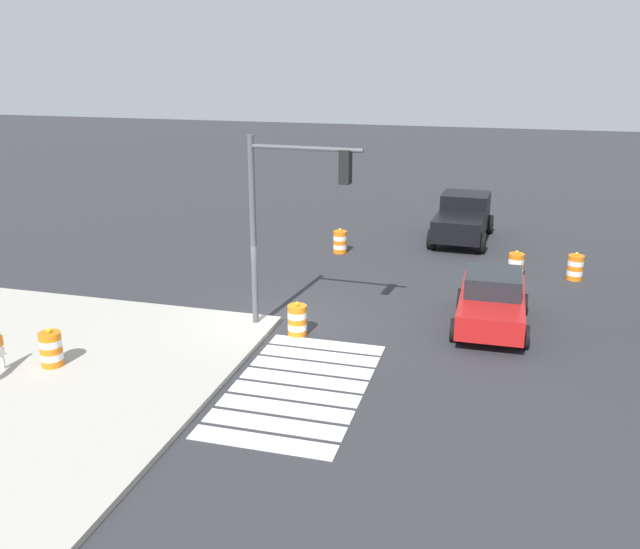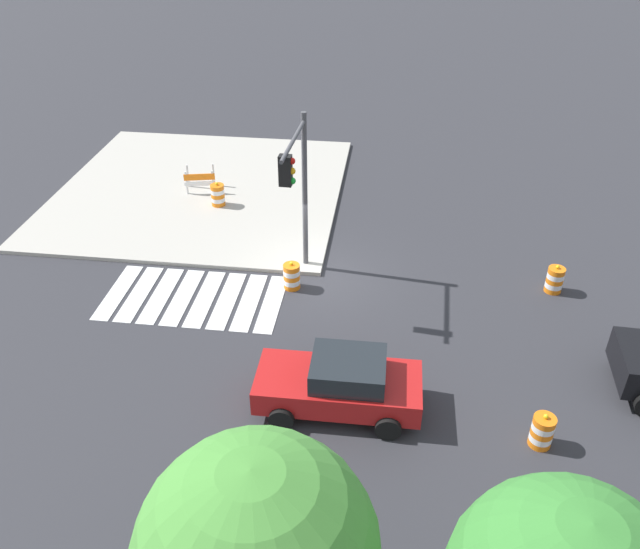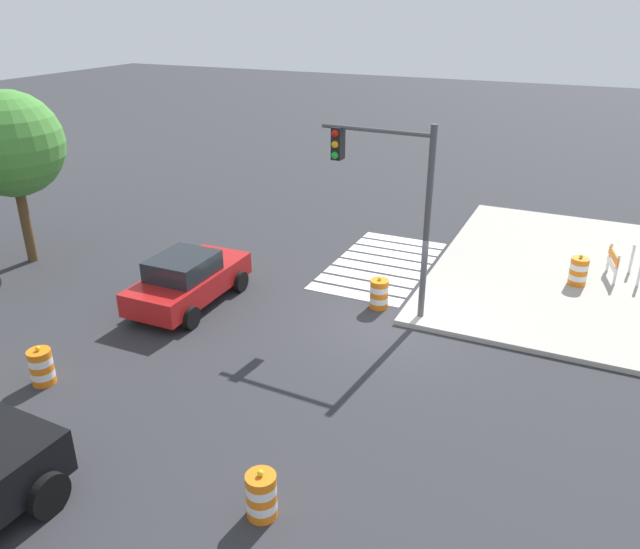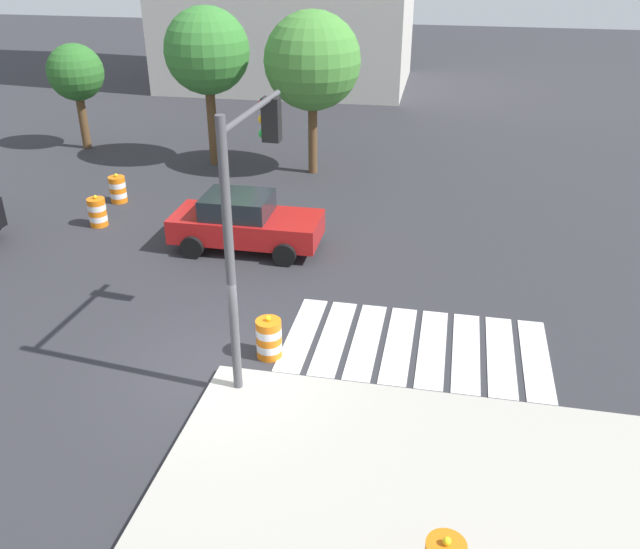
# 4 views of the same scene
# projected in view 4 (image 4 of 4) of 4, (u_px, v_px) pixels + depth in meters

# --- Properties ---
(ground_plane) EXTENTS (120.00, 120.00, 0.00)m
(ground_plane) POSITION_uv_depth(u_px,v_px,m) (220.00, 371.00, 14.26)
(ground_plane) COLOR #2D2D33
(crosswalk_stripes) EXTENTS (5.85, 3.20, 0.02)m
(crosswalk_stripes) POSITION_uv_depth(u_px,v_px,m) (415.00, 346.00, 15.12)
(crosswalk_stripes) COLOR silver
(crosswalk_stripes) RESTS_ON ground
(sports_car) EXTENTS (4.32, 2.17, 1.63)m
(sports_car) POSITION_uv_depth(u_px,v_px,m) (245.00, 222.00, 19.46)
(sports_car) COLOR red
(sports_car) RESTS_ON ground
(traffic_barrel_near_corner) EXTENTS (0.56, 0.56, 1.02)m
(traffic_barrel_near_corner) POSITION_uv_depth(u_px,v_px,m) (118.00, 189.00, 22.96)
(traffic_barrel_near_corner) COLOR orange
(traffic_barrel_near_corner) RESTS_ON ground
(traffic_barrel_median_near) EXTENTS (0.56, 0.56, 1.02)m
(traffic_barrel_median_near) POSITION_uv_depth(u_px,v_px,m) (269.00, 338.00, 14.58)
(traffic_barrel_median_near) COLOR orange
(traffic_barrel_median_near) RESTS_ON ground
(traffic_barrel_median_far) EXTENTS (0.56, 0.56, 1.02)m
(traffic_barrel_median_far) POSITION_uv_depth(u_px,v_px,m) (97.00, 212.00, 21.11)
(traffic_barrel_median_far) COLOR orange
(traffic_barrel_median_far) RESTS_ON ground
(traffic_light_pole) EXTENTS (0.48, 3.29, 5.50)m
(traffic_light_pole) POSITION_uv_depth(u_px,v_px,m) (247.00, 191.00, 12.83)
(traffic_light_pole) COLOR #4C4C51
(traffic_light_pole) RESTS_ON sidewalk_corner
(street_tree_streetside_near) EXTENTS (3.51, 3.51, 5.93)m
(street_tree_streetside_near) POSITION_uv_depth(u_px,v_px,m) (312.00, 61.00, 24.09)
(street_tree_streetside_near) COLOR brown
(street_tree_streetside_near) RESTS_ON ground
(street_tree_streetside_mid) EXTENTS (2.28, 2.28, 4.32)m
(street_tree_streetside_mid) POSITION_uv_depth(u_px,v_px,m) (76.00, 73.00, 27.49)
(street_tree_streetside_mid) COLOR brown
(street_tree_streetside_mid) RESTS_ON ground
(street_tree_streetside_far) EXTENTS (3.20, 3.20, 5.96)m
(street_tree_streetside_far) POSITION_uv_depth(u_px,v_px,m) (207.00, 52.00, 24.97)
(street_tree_streetside_far) COLOR brown
(street_tree_streetside_far) RESTS_ON ground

